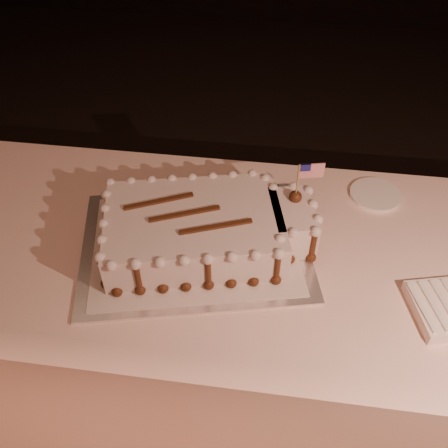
# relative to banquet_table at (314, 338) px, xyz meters

# --- Properties ---
(banquet_table) EXTENTS (2.40, 0.80, 0.75)m
(banquet_table) POSITION_rel_banquet_table_xyz_m (0.00, 0.00, 0.00)
(banquet_table) COLOR #FFD2C5
(banquet_table) RESTS_ON ground
(cake_board) EXTENTS (0.70, 0.59, 0.01)m
(cake_board) POSITION_rel_banquet_table_xyz_m (-0.37, 0.00, 0.38)
(cake_board) COLOR white
(cake_board) RESTS_ON banquet_table
(doily) EXTENTS (0.63, 0.53, 0.00)m
(doily) POSITION_rel_banquet_table_xyz_m (-0.37, 0.00, 0.38)
(doily) COLOR silver
(doily) RESTS_ON cake_board
(sheet_cake) EXTENTS (0.60, 0.41, 0.23)m
(sheet_cake) POSITION_rel_banquet_table_xyz_m (-0.34, 0.01, 0.44)
(sheet_cake) COLOR silver
(sheet_cake) RESTS_ON doily
(side_plate) EXTENTS (0.15, 0.15, 0.01)m
(side_plate) POSITION_rel_banquet_table_xyz_m (0.13, 0.28, 0.38)
(side_plate) COLOR white
(side_plate) RESTS_ON banquet_table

